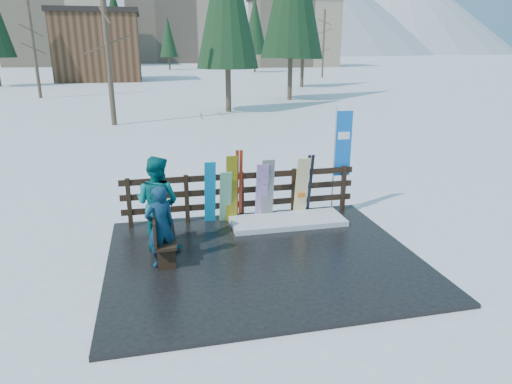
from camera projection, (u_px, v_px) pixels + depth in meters
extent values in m
plane|color=white|center=(263.00, 260.00, 9.04)|extent=(700.00, 700.00, 0.00)
cube|color=black|center=(263.00, 258.00, 9.02)|extent=(6.00, 5.00, 0.08)
cube|color=black|center=(129.00, 203.00, 10.33)|extent=(0.10, 0.10, 1.15)
cube|color=black|center=(187.00, 199.00, 10.61)|extent=(0.10, 0.10, 1.15)
cube|color=black|center=(242.00, 195.00, 10.88)|extent=(0.10, 0.10, 1.15)
cube|color=black|center=(294.00, 192.00, 11.16)|extent=(0.10, 0.10, 1.15)
cube|color=black|center=(343.00, 188.00, 11.43)|extent=(0.10, 0.10, 1.15)
cube|color=black|center=(242.00, 204.00, 10.95)|extent=(5.60, 0.05, 0.14)
cube|color=black|center=(242.00, 190.00, 10.85)|extent=(5.60, 0.05, 0.14)
cube|color=black|center=(241.00, 176.00, 10.74)|extent=(5.60, 0.05, 0.14)
cube|color=white|center=(288.00, 221.00, 10.69)|extent=(2.66, 1.00, 0.12)
cube|color=black|center=(165.00, 234.00, 8.91)|extent=(0.40, 1.50, 0.06)
cube|color=black|center=(167.00, 258.00, 8.42)|extent=(0.34, 0.06, 0.45)
cube|color=black|center=(164.00, 234.00, 9.54)|extent=(0.34, 0.06, 0.45)
cube|color=black|center=(154.00, 222.00, 8.79)|extent=(0.05, 1.50, 0.50)
cube|color=#0C9AD9|center=(210.00, 193.00, 10.46)|extent=(0.25, 0.40, 1.53)
cube|color=silver|center=(226.00, 197.00, 10.57)|extent=(0.27, 0.34, 1.27)
cube|color=yellow|center=(232.00, 189.00, 10.55)|extent=(0.26, 0.25, 1.63)
cube|color=white|center=(262.00, 192.00, 10.73)|extent=(0.28, 0.26, 1.40)
cube|color=black|center=(267.00, 190.00, 10.75)|extent=(0.30, 0.21, 1.48)
cube|color=white|center=(302.00, 187.00, 10.93)|extent=(0.31, 0.30, 1.49)
cube|color=#AA2814|center=(237.00, 186.00, 10.63)|extent=(0.08, 0.28, 1.74)
cube|color=#AA2814|center=(241.00, 185.00, 10.64)|extent=(0.07, 0.28, 1.74)
cube|color=black|center=(307.00, 185.00, 11.02)|extent=(0.08, 0.31, 1.54)
cube|color=black|center=(310.00, 185.00, 11.04)|extent=(0.08, 0.31, 1.54)
cylinder|color=silver|center=(334.00, 160.00, 11.20)|extent=(0.04, 0.04, 2.60)
cube|color=blue|center=(343.00, 144.00, 11.13)|extent=(0.42, 0.02, 1.60)
imported|color=#0F3A51|center=(160.00, 226.00, 8.42)|extent=(0.67, 0.56, 1.57)
imported|color=#086063|center=(157.00, 203.00, 9.12)|extent=(1.19, 1.12, 1.93)
cube|color=tan|center=(56.00, 25.00, 103.95)|extent=(22.00, 14.00, 18.00)
cube|color=gray|center=(175.00, 22.00, 127.85)|extent=(26.00, 16.00, 22.00)
cube|color=tan|center=(293.00, 34.00, 101.59)|extent=(18.00, 12.00, 14.00)
cube|color=brown|center=(98.00, 48.00, 57.28)|extent=(10.00, 8.00, 8.00)
cube|color=black|center=(95.00, 11.00, 55.98)|extent=(10.50, 8.40, 0.60)
cylinder|color=#382B1E|center=(105.00, 23.00, 23.35)|extent=(0.28, 0.28, 10.43)
cone|color=black|center=(227.00, 22.00, 28.45)|extent=(3.99, 3.99, 11.08)
cone|color=black|center=(291.00, 13.00, 34.99)|extent=(4.74, 4.74, 13.16)
cylinder|color=#382B1E|center=(32.00, 36.00, 36.83)|extent=(0.28, 0.28, 9.93)
cone|color=black|center=(303.00, 29.00, 47.41)|extent=(4.22, 4.22, 11.73)
cylinder|color=#382B1E|center=(323.00, 44.00, 63.45)|extent=(0.28, 0.28, 9.07)
cone|color=black|center=(116.00, 35.00, 61.84)|extent=(4.08, 4.08, 11.33)
cone|color=black|center=(255.00, 36.00, 77.58)|extent=(4.25, 4.25, 11.82)
cone|color=black|center=(168.00, 44.00, 87.07)|extent=(3.38, 3.38, 9.39)
cone|color=white|center=(392.00, 5.00, 343.32)|extent=(180.00, 180.00, 70.00)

